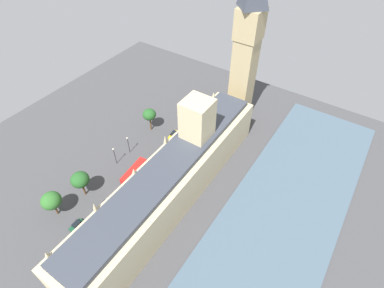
{
  "coord_description": "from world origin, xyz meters",
  "views": [
    {
      "loc": [
        -36.78,
        41.35,
        75.09
      ],
      "look_at": [
        1.0,
        -15.52,
        8.11
      ],
      "focal_mm": 28.41,
      "sensor_mm": 36.0,
      "label": 1
    }
  ],
  "objects": [
    {
      "name": "double_decker_bus_by_river_gate",
      "position": [
        11.76,
        0.62,
        2.63
      ],
      "size": [
        3.39,
        10.67,
        4.75
      ],
      "rotation": [
        0.0,
        0.0,
        0.08
      ],
      "color": "red",
      "rests_on": "ground"
    },
    {
      "name": "river_thames",
      "position": [
        -31.87,
        0.0,
        0.12
      ],
      "size": [
        30.36,
        131.06,
        0.25
      ],
      "primitive_type": "cube",
      "color": "#475B6B",
      "rests_on": "ground"
    },
    {
      "name": "car_blue_midblock",
      "position": [
        11.72,
        -12.39,
        0.89
      ],
      "size": [
        2.19,
        4.29,
        1.74
      ],
      "rotation": [
        0.0,
        0.0,
        0.07
      ],
      "color": "navy",
      "rests_on": "ground"
    },
    {
      "name": "plane_tree_opposite_hall",
      "position": [
        20.47,
        13.37,
        6.74
      ],
      "size": [
        5.32,
        5.32,
        9.05
      ],
      "color": "brown",
      "rests_on": "ground"
    },
    {
      "name": "street_lamp_trailing",
      "position": [
        21.3,
        -0.97,
        4.83
      ],
      "size": [
        0.56,
        0.56,
        7.01
      ],
      "color": "black",
      "rests_on": "ground"
    },
    {
      "name": "car_yellow_cab_near_tower",
      "position": [
        13.3,
        -21.97,
        0.89
      ],
      "size": [
        2.28,
        4.88,
        1.74
      ],
      "rotation": [
        0.0,
        0.0,
        0.09
      ],
      "color": "gold",
      "rests_on": "ground"
    },
    {
      "name": "clock_tower",
      "position": [
        -0.93,
        -44.36,
        29.7
      ],
      "size": [
        7.88,
        7.88,
        57.38
      ],
      "color": "tan",
      "rests_on": "ground"
    },
    {
      "name": "parliament_building",
      "position": [
        -1.99,
        -1.32,
        7.96
      ],
      "size": [
        13.9,
        75.62,
        27.02
      ],
      "color": "#CCBA8E",
      "rests_on": "ground"
    },
    {
      "name": "pedestrian_kerbside",
      "position": [
        7.17,
        -16.76,
        0.7
      ],
      "size": [
        0.65,
        0.65,
        1.56
      ],
      "rotation": [
        0.0,
        0.0,
        3.91
      ],
      "color": "navy",
      "rests_on": "ground"
    },
    {
      "name": "ground_plane",
      "position": [
        0.0,
        0.0,
        0.0
      ],
      "size": [
        145.62,
        145.62,
        0.0
      ],
      "primitive_type": "plane",
      "color": "#424244"
    },
    {
      "name": "car_silver_under_trees",
      "position": [
        12.19,
        13.32,
        0.89
      ],
      "size": [
        2.28,
        4.63,
        1.74
      ],
      "rotation": [
        0.0,
        0.0,
        3.25
      ],
      "color": "#B7B7BC",
      "rests_on": "ground"
    },
    {
      "name": "plane_tree_far_end",
      "position": [
        22.53,
        -20.5,
        6.96
      ],
      "size": [
        4.76,
        4.76,
        9.07
      ],
      "color": "brown",
      "rests_on": "ground"
    },
    {
      "name": "street_lamp_slot_10",
      "position": [
        21.13,
        -7.24,
        4.79
      ],
      "size": [
        0.56,
        0.56,
        6.95
      ],
      "color": "black",
      "rests_on": "ground"
    },
    {
      "name": "car_dark_green_leading",
      "position": [
        13.86,
        22.44,
        0.89
      ],
      "size": [
        2.02,
        4.18,
        1.74
      ],
      "rotation": [
        0.0,
        0.0,
        0.04
      ],
      "color": "#19472D",
      "rests_on": "ground"
    },
    {
      "name": "plane_tree_corner",
      "position": [
        21.9,
        22.48,
        6.14
      ],
      "size": [
        5.53,
        5.53,
        8.53
      ],
      "color": "brown",
      "rests_on": "ground"
    }
  ]
}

